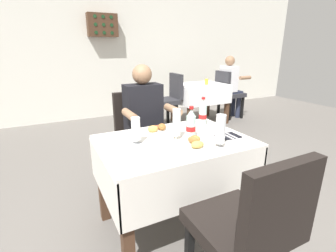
{
  "coord_description": "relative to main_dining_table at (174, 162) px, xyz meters",
  "views": [
    {
      "loc": [
        -0.82,
        -1.32,
        1.4
      ],
      "look_at": [
        -0.0,
        0.28,
        0.83
      ],
      "focal_mm": 26.21,
      "sensor_mm": 36.0,
      "label": 1
    }
  ],
  "objects": [
    {
      "name": "seated_diner_far",
      "position": [
        0.04,
        0.67,
        0.14
      ],
      "size": [
        0.5,
        0.46,
        1.26
      ],
      "color": "#282D42",
      "rests_on": "ground"
    },
    {
      "name": "chair_near_camera_side",
      "position": [
        -0.0,
        -0.78,
        -0.02
      ],
      "size": [
        0.44,
        0.5,
        0.97
      ],
      "color": "black",
      "rests_on": "ground"
    },
    {
      "name": "ground_plane",
      "position": [
        0.0,
        -0.18,
        -0.57
      ],
      "size": [
        11.0,
        11.0,
        0.0
      ],
      "primitive_type": "plane",
      "color": "#66605B"
    },
    {
      "name": "background_chair_left",
      "position": [
        1.16,
        2.38,
        -0.02
      ],
      "size": [
        0.5,
        0.44,
        0.97
      ],
      "color": "#2D2D33",
      "rests_on": "ground"
    },
    {
      "name": "beer_glass_left",
      "position": [
        0.02,
        0.0,
        0.3
      ],
      "size": [
        0.07,
        0.07,
        0.23
      ],
      "color": "white",
      "rests_on": "main_dining_table"
    },
    {
      "name": "wall_bottle_rack",
      "position": [
        0.34,
        3.55,
        1.25
      ],
      "size": [
        0.56,
        0.21,
        0.42
      ],
      "color": "#472D1E"
    },
    {
      "name": "background_dining_table",
      "position": [
        1.84,
        2.38,
        -0.01
      ],
      "size": [
        0.95,
        0.74,
        0.75
      ],
      "color": "white",
      "rests_on": "ground"
    },
    {
      "name": "beer_glass_right",
      "position": [
        0.21,
        -0.27,
        0.3
      ],
      "size": [
        0.07,
        0.07,
        0.23
      ],
      "color": "white",
      "rests_on": "main_dining_table"
    },
    {
      "name": "beer_glass_middle",
      "position": [
        -0.28,
        0.05,
        0.28
      ],
      "size": [
        0.07,
        0.07,
        0.2
      ],
      "color": "white",
      "rests_on": "main_dining_table"
    },
    {
      "name": "background_chair_right",
      "position": [
        2.53,
        2.38,
        -0.02
      ],
      "size": [
        0.5,
        0.44,
        0.97
      ],
      "color": "#2D2D33",
      "rests_on": "ground"
    },
    {
      "name": "plate_near_camera",
      "position": [
        0.08,
        -0.18,
        0.2
      ],
      "size": [
        0.23,
        0.23,
        0.06
      ],
      "color": "white",
      "rests_on": "main_dining_table"
    },
    {
      "name": "napkin_cutlery_set",
      "position": [
        0.41,
        -0.13,
        0.19
      ],
      "size": [
        0.17,
        0.19,
        0.01
      ],
      "color": "black",
      "rests_on": "main_dining_table"
    },
    {
      "name": "back_wall",
      "position": [
        0.0,
        3.71,
        0.97
      ],
      "size": [
        11.0,
        0.12,
        3.08
      ],
      "primitive_type": "cube",
      "color": "silver",
      "rests_on": "ground"
    },
    {
      "name": "background_patron",
      "position": [
        2.58,
        2.38,
        0.14
      ],
      "size": [
        0.46,
        0.5,
        1.26
      ],
      "color": "#282D42",
      "rests_on": "ground"
    },
    {
      "name": "main_dining_table",
      "position": [
        0.0,
        0.0,
        0.0
      ],
      "size": [
        1.1,
        0.78,
        0.75
      ],
      "color": "white",
      "rests_on": "ground"
    },
    {
      "name": "background_table_tumbler",
      "position": [
        1.9,
        2.27,
        0.24
      ],
      "size": [
        0.06,
        0.06,
        0.11
      ],
      "primitive_type": "cylinder",
      "color": "gold",
      "rests_on": "background_dining_table"
    },
    {
      "name": "cola_bottle_secondary",
      "position": [
        0.13,
        -0.03,
        0.29
      ],
      "size": [
        0.07,
        0.07,
        0.25
      ],
      "color": "silver",
      "rests_on": "main_dining_table"
    },
    {
      "name": "chair_far_diner_seat",
      "position": [
        -0.0,
        0.78,
        -0.02
      ],
      "size": [
        0.44,
        0.5,
        0.97
      ],
      "color": "black",
      "rests_on": "ground"
    },
    {
      "name": "plate_far_diner",
      "position": [
        -0.03,
        0.21,
        0.2
      ],
      "size": [
        0.23,
        0.23,
        0.07
      ],
      "color": "white",
      "rests_on": "main_dining_table"
    },
    {
      "name": "cola_bottle_primary",
      "position": [
        0.4,
        0.21,
        0.29
      ],
      "size": [
        0.07,
        0.07,
        0.25
      ],
      "color": "silver",
      "rests_on": "main_dining_table"
    }
  ]
}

